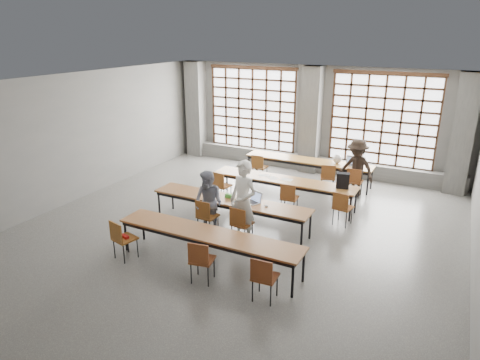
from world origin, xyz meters
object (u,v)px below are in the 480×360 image
Objects in this scene: desk_row_c at (230,202)px; chair_front_left at (206,214)px; student_back at (356,168)px; plastic_bag at (337,159)px; chair_mid_left at (221,184)px; phone at (235,202)px; student_male at (243,202)px; chair_back_left at (259,165)px; laptop_front at (254,200)px; chair_mid_right at (342,205)px; chair_mid_centre at (289,196)px; student_female at (209,203)px; laptop_back at (352,163)px; chair_back_right at (354,179)px; chair_back_mid at (328,175)px; chair_near_right at (264,275)px; desk_row_a at (308,162)px; green_box at (230,196)px; chair_near_left at (121,236)px; backpack at (343,181)px; chair_front_right at (240,221)px; chair_near_mid at (201,258)px; desk_row_b at (283,181)px; red_pouch at (125,236)px.

chair_front_left is (-0.31, -0.63, -0.13)m from desk_row_c.
plastic_bag is (-0.70, 0.55, 0.04)m from student_back.
chair_mid_left is 6.77× the size of phone.
chair_back_left is at bearing 124.01° from student_male.
desk_row_c is 0.60m from laptop_front.
chair_mid_right is at bearing 36.21° from chair_front_left.
chair_mid_centre is (1.80, -2.05, 0.00)m from chair_back_left.
student_female reaches higher than laptop_back.
student_male reaches higher than chair_mid_right.
chair_back_left is 3.00m from chair_back_right.
desk_row_c is 0.71m from chair_front_left.
chair_back_mid is 0.46× the size of student_male.
plastic_bag is (-0.47, 6.47, 0.34)m from chair_near_right.
student_back is at bearing -17.35° from desk_row_a.
chair_near_left is at bearing -115.97° from green_box.
laptop_back is at bearing 43.32° from chair_mid_left.
desk_row_a is at bearing 84.24° from phone.
desk_row_c is 1.68m from chair_mid_left.
plastic_bag reaches higher than phone.
chair_mid_right is 0.81m from backpack.
desk_row_a is 4.73m from chair_front_left.
chair_front_right is at bearing -90.01° from desk_row_a.
chair_near_mid is at bearing -0.02° from chair_near_left.
backpack reaches higher than chair_back_right.
plastic_bag is at bearing -172.36° from laptop_back.
chair_mid_right is at bearing -87.48° from backpack.
plastic_bag is at bearing 66.60° from desk_row_b.
backpack is at bearing -61.00° from chair_back_mid.
chair_near_mid is 4.40× the size of red_pouch.
student_female reaches higher than chair_mid_centre.
desk_row_b is 4.55× the size of chair_mid_right.
chair_near_mid is at bearing -65.52° from chair_mid_left.
laptop_front is at bearing 106.59° from student_male.
chair_front_left is 2.03m from chair_near_mid.
chair_mid_right is at bearing 83.78° from chair_near_right.
chair_back_right is at bearing 87.71° from chair_near_right.
desk_row_a is at bearing 98.38° from chair_mid_centre.
chair_mid_left is at bearing -127.76° from student_back.
chair_back_left is at bearing 83.88° from chair_mid_left.
plastic_bag is at bearing 76.91° from laptop_front.
student_back is 6.70× the size of green_box.
chair_mid_left is 2.09m from chair_front_left.
chair_back_mid is at bearing 95.38° from chair_near_right.
chair_mid_centre is at bearing 85.17° from chair_near_mid.
chair_back_mid is at bearing 106.07° from backpack.
student_back is (1.20, 2.18, 0.30)m from chair_mid_centre.
plastic_bag is (0.91, 2.11, 0.21)m from desk_row_b.
chair_mid_left is (-0.22, -2.05, 0.00)m from chair_back_left.
chair_mid_right is at bearing -72.23° from plastic_bag.
desk_row_a is at bearing 158.54° from chair_back_right.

